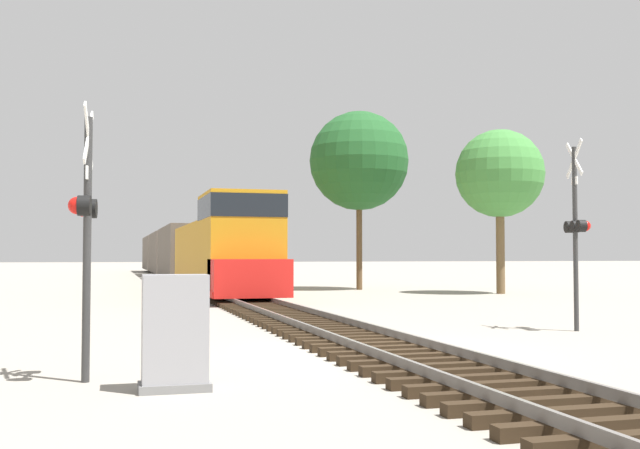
# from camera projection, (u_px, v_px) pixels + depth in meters

# --- Properties ---
(ground_plane) EXTENTS (400.00, 400.00, 0.00)m
(ground_plane) POSITION_uv_depth(u_px,v_px,m) (379.00, 352.00, 14.51)
(ground_plane) COLOR gray
(rail_track_bed) EXTENTS (2.60, 160.00, 0.31)m
(rail_track_bed) POSITION_uv_depth(u_px,v_px,m) (379.00, 345.00, 14.51)
(rail_track_bed) COLOR black
(rail_track_bed) RESTS_ON ground
(freight_train) EXTENTS (3.00, 66.11, 4.39)m
(freight_train) POSITION_uv_depth(u_px,v_px,m) (178.00, 254.00, 58.80)
(freight_train) COLOR #B77A14
(freight_train) RESTS_ON ground
(crossing_signal_near) EXTENTS (0.40, 1.01, 4.12)m
(crossing_signal_near) POSITION_uv_depth(u_px,v_px,m) (86.00, 220.00, 11.16)
(crossing_signal_near) COLOR #333333
(crossing_signal_near) RESTS_ON ground
(crossing_signal_far) EXTENTS (0.47, 1.02, 4.76)m
(crossing_signal_far) POSITION_uv_depth(u_px,v_px,m) (576.00, 227.00, 18.66)
(crossing_signal_far) COLOR #333333
(crossing_signal_far) RESTS_ON ground
(relay_cabinet) EXTENTS (0.98, 0.56, 1.61)m
(relay_cabinet) POSITION_uv_depth(u_px,v_px,m) (175.00, 333.00, 10.40)
(relay_cabinet) COLOR slate
(relay_cabinet) RESTS_ON ground
(tree_far_right) EXTENTS (4.34, 4.34, 8.08)m
(tree_far_right) POSITION_uv_depth(u_px,v_px,m) (500.00, 174.00, 36.81)
(tree_far_right) COLOR brown
(tree_far_right) RESTS_ON ground
(tree_mid_background) EXTENTS (5.46, 5.46, 9.81)m
(tree_mid_background) POSITION_uv_depth(u_px,v_px,m) (359.00, 161.00, 41.13)
(tree_mid_background) COLOR brown
(tree_mid_background) RESTS_ON ground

